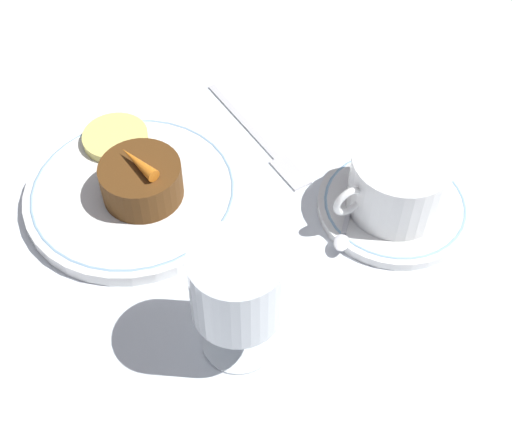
% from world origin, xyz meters
% --- Properties ---
extents(ground_plane, '(3.00, 3.00, 0.00)m').
position_xyz_m(ground_plane, '(0.00, 0.00, 0.00)').
color(ground_plane, white).
extents(dinner_plate, '(0.23, 0.23, 0.01)m').
position_xyz_m(dinner_plate, '(-0.00, -0.05, 0.01)').
color(dinner_plate, white).
rests_on(dinner_plate, ground_plane).
extents(saucer, '(0.16, 0.16, 0.01)m').
position_xyz_m(saucer, '(-0.23, 0.09, 0.01)').
color(saucer, white).
rests_on(saucer, ground_plane).
extents(coffee_cup, '(0.13, 0.10, 0.06)m').
position_xyz_m(coffee_cup, '(-0.23, 0.09, 0.04)').
color(coffee_cup, white).
rests_on(coffee_cup, saucer).
extents(spoon, '(0.09, 0.10, 0.00)m').
position_xyz_m(spoon, '(-0.18, 0.08, 0.01)').
color(spoon, silver).
rests_on(spoon, saucer).
extents(wine_glass, '(0.08, 0.08, 0.13)m').
position_xyz_m(wine_glass, '(-0.02, 0.15, 0.08)').
color(wine_glass, silver).
rests_on(wine_glass, ground_plane).
extents(fork, '(0.03, 0.20, 0.01)m').
position_xyz_m(fork, '(-0.16, -0.06, 0.00)').
color(fork, silver).
rests_on(fork, ground_plane).
extents(dessert_cake, '(0.08, 0.08, 0.04)m').
position_xyz_m(dessert_cake, '(-0.01, -0.04, 0.03)').
color(dessert_cake, '#563314').
rests_on(dessert_cake, dinner_plate).
extents(carrot_garnish, '(0.03, 0.05, 0.01)m').
position_xyz_m(carrot_garnish, '(-0.01, -0.04, 0.06)').
color(carrot_garnish, orange).
rests_on(carrot_garnish, dessert_cake).
extents(pineapple_slice, '(0.07, 0.07, 0.01)m').
position_xyz_m(pineapple_slice, '(-0.01, -0.13, 0.02)').
color(pineapple_slice, '#EFE075').
rests_on(pineapple_slice, dinner_plate).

